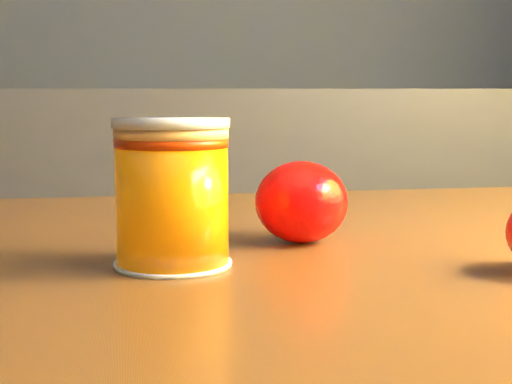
{
  "coord_description": "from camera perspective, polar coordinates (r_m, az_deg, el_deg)",
  "views": [
    {
      "loc": [
        0.84,
        -0.29,
        0.87
      ],
      "look_at": [
        0.84,
        0.19,
        0.81
      ],
      "focal_mm": 50.0,
      "sensor_mm": 36.0,
      "label": 1
    }
  ],
  "objects": [
    {
      "name": "table",
      "position": [
        0.59,
        16.08,
        -13.66
      ],
      "size": [
        1.12,
        0.88,
        0.76
      ],
      "rotation": [
        0.0,
        0.0,
        0.17
      ],
      "color": "brown",
      "rests_on": "ground"
    },
    {
      "name": "juice_glass",
      "position": [
        0.48,
        -6.72,
        -0.13
      ],
      "size": [
        0.08,
        0.08,
        0.1
      ],
      "rotation": [
        0.0,
        0.0,
        -0.17
      ],
      "color": "orange",
      "rests_on": "table"
    },
    {
      "name": "orange_front",
      "position": [
        0.56,
        3.65,
        -0.8
      ],
      "size": [
        0.08,
        0.08,
        0.06
      ],
      "primitive_type": "ellipsoid",
      "rotation": [
        0.0,
        0.0,
        0.14
      ],
      "color": "#FF0E05",
      "rests_on": "table"
    }
  ]
}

